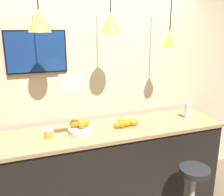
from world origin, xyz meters
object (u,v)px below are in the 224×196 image
(bar_stool, at_px, (192,192))
(spread_jar, at_px, (48,134))
(fruit_bowl, at_px, (80,128))
(juice_bottle, at_px, (188,110))
(mounted_tv, at_px, (36,52))

(bar_stool, relative_size, spread_jar, 8.04)
(fruit_bowl, bearing_deg, spread_jar, -178.48)
(bar_stool, distance_m, juice_bottle, 0.95)
(fruit_bowl, distance_m, mounted_tv, 0.95)
(bar_stool, xyz_separation_m, spread_jar, (-1.38, 0.58, 0.63))
(fruit_bowl, distance_m, juice_bottle, 1.35)
(bar_stool, bearing_deg, mounted_tv, 145.10)
(bar_stool, bearing_deg, fruit_bowl, 150.64)
(bar_stool, bearing_deg, spread_jar, 157.20)
(fruit_bowl, bearing_deg, juice_bottle, -0.38)
(spread_jar, distance_m, mounted_tv, 0.89)
(juice_bottle, xyz_separation_m, mounted_tv, (-1.71, 0.40, 0.73))
(spread_jar, bearing_deg, juice_bottle, -0.00)
(mounted_tv, bearing_deg, juice_bottle, -13.30)
(bar_stool, xyz_separation_m, mounted_tv, (-1.41, 0.98, 1.42))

